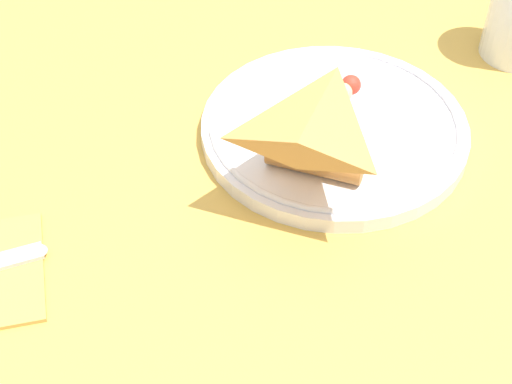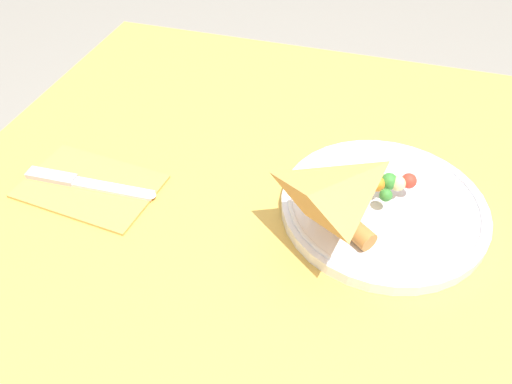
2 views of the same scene
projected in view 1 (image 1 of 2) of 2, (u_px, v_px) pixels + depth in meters
dining_table at (245, 252)px, 0.81m from camera, size 0.96×0.87×0.73m
plate_pizza at (334, 127)px, 0.76m from camera, size 0.26×0.26×0.05m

